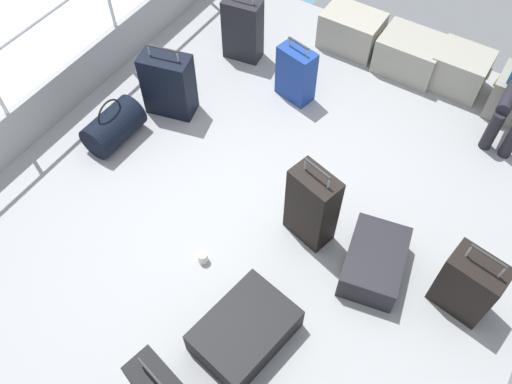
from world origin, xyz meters
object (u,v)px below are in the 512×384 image
Objects in this scene: cargo_crate_2 at (460,70)px; suitcase_7 at (169,85)px; cargo_crate_1 at (410,54)px; suitcase_2 at (312,206)px; paper_cup at (203,257)px; suitcase_0 at (374,262)px; suitcase_3 at (245,330)px; suitcase_5 at (243,29)px; suitcase_6 at (296,74)px; duffel_bag at (114,126)px; suitcase_4 at (468,285)px; cargo_crate_0 at (351,30)px.

cargo_crate_2 is 2.82m from suitcase_7.
cargo_crate_1 is 2.26m from suitcase_2.
suitcase_0 is at bearing 28.62° from paper_cup.
suitcase_5 is (-1.68, 2.56, 0.21)m from suitcase_3.
cargo_crate_1 is 0.93× the size of suitcase_0.
cargo_crate_1 is at bearing 50.42° from suitcase_6.
paper_cup is at bearing -64.42° from suitcase_5.
duffel_bag is at bearing -129.23° from cargo_crate_1.
suitcase_0 is 1.08× the size of suitcase_6.
cargo_crate_1 is at bearing 80.83° from paper_cup.
suitcase_6 is at bearing 149.29° from suitcase_4.
suitcase_2 is at bearing -56.13° from suitcase_6.
cargo_crate_2 reaches higher than suitcase_0.
suitcase_2 is 1.18× the size of suitcase_4.
cargo_crate_0 is 0.99× the size of cargo_crate_1.
suitcase_4 is 1.10× the size of suitcase_6.
suitcase_6 reaches higher than suitcase_3.
suitcase_2 is 1.57m from suitcase_6.
paper_cup is at bearing 150.72° from suitcase_3.
suitcase_2 is 1.06× the size of suitcase_5.
cargo_crate_0 is 2.96m from paper_cup.
cargo_crate_0 and cargo_crate_2 have the same top height.
paper_cup is (1.21, -1.20, -0.26)m from suitcase_7.
suitcase_7 is at bearing 139.87° from suitcase_3.
suitcase_5 is 1.43× the size of duffel_bag.
suitcase_3 is at bearing -96.36° from cargo_crate_2.
cargo_crate_0 is at bearing 62.21° from duffel_bag.
suitcase_7 is 1.73m from paper_cup.
cargo_crate_2 is (1.17, 0.01, 0.00)m from cargo_crate_0.
suitcase_7 is at bearing 163.73° from suitcase_2.
suitcase_7 is 0.63m from duffel_bag.
cargo_crate_0 is 0.87× the size of suitcase_7.
suitcase_5 reaches higher than suitcase_4.
suitcase_5 is (-1.63, 1.54, -0.03)m from suitcase_2.
cargo_crate_1 is at bearing -176.76° from cargo_crate_2.
cargo_crate_1 is 3.28m from suitcase_3.
suitcase_7 is 1.34× the size of duffel_bag.
suitcase_0 is at bearing -4.64° from suitcase_2.
suitcase_6 is 1.17× the size of duffel_bag.
cargo_crate_2 is at bearing 44.32° from duffel_bag.
suitcase_0 is (0.68, -2.30, -0.06)m from cargo_crate_1.
suitcase_5 is 1.65m from duffel_bag.
cargo_crate_1 is 2.97m from paper_cup.
cargo_crate_1 is at bearing -1.71° from cargo_crate_0.
suitcase_6 is (0.75, -0.24, -0.05)m from suitcase_5.
suitcase_6 is 2.02m from paper_cup.
duffel_bag is (-2.40, -2.34, -0.03)m from cargo_crate_2.
suitcase_7 reaches higher than suitcase_6.
suitcase_5 is (-2.22, 1.59, 0.20)m from suitcase_0.
suitcase_0 is 0.83× the size of suitcase_2.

